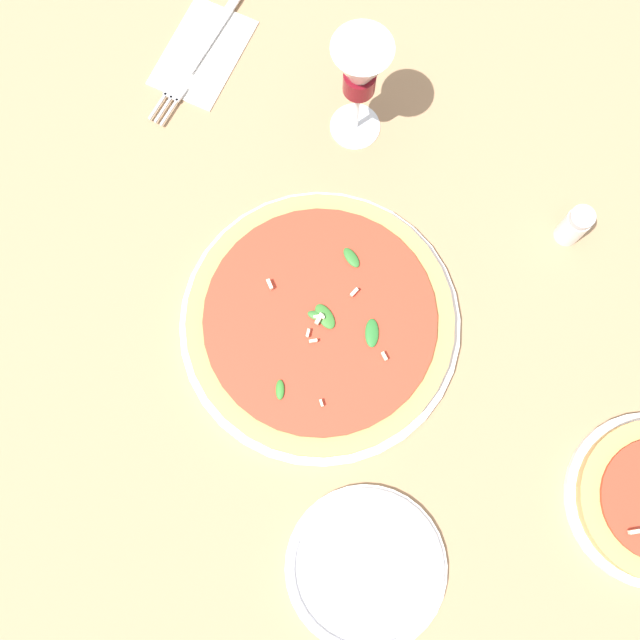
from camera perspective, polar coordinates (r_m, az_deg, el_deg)
The scene contains 7 objects.
ground_plane at distance 0.94m, azimuth -0.81°, elevation 0.95°, with size 6.00×6.00×0.00m, color #9E7A56.
pizza_arugula_main at distance 0.92m, azimuth 0.00°, elevation -0.19°, with size 0.35×0.35×0.05m.
wine_glass at distance 0.92m, azimuth 3.07°, elevation 18.24°, with size 0.07×0.07×0.18m.
napkin at distance 1.10m, azimuth -8.92°, elevation 19.50°, with size 0.16×0.11×0.01m.
fork at distance 1.09m, azimuth -9.20°, elevation 19.31°, with size 0.23×0.05×0.00m.
side_plate_white at distance 0.91m, azimuth 3.53°, elevation -18.30°, with size 0.19×0.19×0.02m.
shaker_pepper at distance 0.99m, azimuth 18.81°, elevation 6.81°, with size 0.03×0.03×0.07m.
Camera 1 is at (0.21, 0.09, 0.91)m, focal length 42.00 mm.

